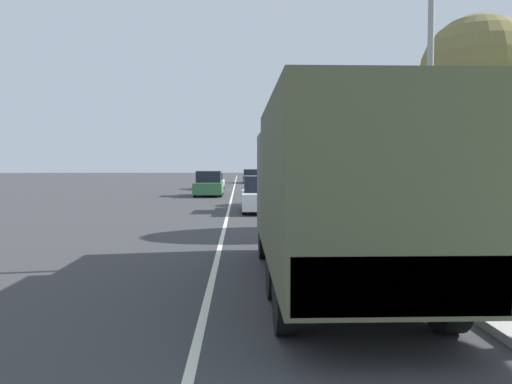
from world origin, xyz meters
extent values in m
plane|color=#38383A|center=(0.00, 40.00, 0.00)|extent=(180.00, 180.00, 0.00)
cube|color=silver|center=(0.00, 40.00, 0.00)|extent=(0.12, 120.00, 0.00)
cube|color=beige|center=(4.50, 40.00, 0.06)|extent=(1.80, 120.00, 0.12)
cube|color=#6B9347|center=(8.90, 40.00, 0.01)|extent=(7.00, 120.00, 0.02)
cube|color=#474C38|center=(2.08, 15.51, 1.67)|extent=(2.30, 2.10, 2.21)
cube|color=#4C5138|center=(2.08, 11.76, 1.80)|extent=(2.30, 5.41, 2.48)
cube|color=#474C38|center=(2.08, 9.11, 0.91)|extent=(2.19, 0.10, 0.60)
cube|color=red|center=(1.22, 9.09, 1.11)|extent=(0.12, 0.06, 0.12)
cube|color=red|center=(2.95, 9.09, 1.11)|extent=(0.12, 0.06, 0.12)
cylinder|color=black|center=(1.08, 15.41, 0.53)|extent=(0.30, 1.07, 1.07)
cylinder|color=black|center=(3.09, 15.41, 0.53)|extent=(0.30, 1.07, 1.07)
cylinder|color=black|center=(1.08, 10.41, 0.53)|extent=(0.30, 1.07, 1.07)
cylinder|color=black|center=(3.09, 10.41, 0.53)|extent=(0.30, 1.07, 1.07)
cylinder|color=black|center=(1.08, 12.03, 0.53)|extent=(0.30, 1.07, 1.07)
cylinder|color=black|center=(3.09, 12.03, 0.53)|extent=(0.30, 1.07, 1.07)
cube|color=silver|center=(1.48, 26.53, 0.52)|extent=(1.75, 4.32, 0.70)
cube|color=black|center=(1.48, 26.62, 1.23)|extent=(1.54, 1.95, 0.72)
cylinder|color=black|center=(0.71, 27.91, 0.32)|extent=(0.20, 0.64, 0.64)
cylinder|color=black|center=(2.26, 27.91, 0.32)|extent=(0.20, 0.64, 0.64)
cylinder|color=black|center=(0.71, 25.15, 0.32)|extent=(0.20, 0.64, 0.64)
cylinder|color=black|center=(2.26, 25.15, 0.32)|extent=(0.20, 0.64, 0.64)
cube|color=#336B3D|center=(-1.54, 37.59, 0.55)|extent=(1.82, 4.14, 0.74)
cube|color=black|center=(-1.54, 37.67, 1.29)|extent=(1.61, 1.86, 0.75)
cylinder|color=black|center=(-2.36, 38.92, 0.32)|extent=(0.20, 0.64, 0.64)
cylinder|color=black|center=(-0.73, 38.92, 0.32)|extent=(0.20, 0.64, 0.64)
cylinder|color=black|center=(-2.36, 36.27, 0.32)|extent=(0.20, 0.64, 0.64)
cylinder|color=black|center=(-0.73, 36.27, 0.32)|extent=(0.20, 0.64, 0.64)
cube|color=silver|center=(-1.78, 47.06, 0.47)|extent=(1.85, 4.84, 0.58)
cube|color=black|center=(-1.78, 47.15, 1.06)|extent=(1.62, 2.18, 0.62)
cylinder|color=black|center=(-2.60, 48.61, 0.32)|extent=(0.20, 0.64, 0.64)
cylinder|color=black|center=(-0.95, 48.61, 0.32)|extent=(0.20, 0.64, 0.64)
cylinder|color=black|center=(-2.60, 45.51, 0.32)|extent=(0.20, 0.64, 0.64)
cylinder|color=black|center=(-0.95, 45.51, 0.32)|extent=(0.20, 0.64, 0.64)
cube|color=#336B3D|center=(1.74, 61.07, 0.51)|extent=(1.73, 4.71, 0.68)
cube|color=black|center=(1.74, 61.17, 1.20)|extent=(1.52, 2.12, 0.70)
cylinder|color=black|center=(0.98, 62.58, 0.32)|extent=(0.20, 0.64, 0.64)
cylinder|color=black|center=(2.50, 62.58, 0.32)|extent=(0.20, 0.64, 0.64)
cylinder|color=black|center=(0.98, 59.57, 0.32)|extent=(0.20, 0.64, 0.64)
cylinder|color=black|center=(2.50, 59.57, 0.32)|extent=(0.20, 0.64, 0.64)
cylinder|color=gray|center=(4.75, 15.40, 3.48)|extent=(0.14, 0.14, 6.71)
cylinder|color=brown|center=(8.16, 20.26, 2.05)|extent=(0.38, 0.38, 4.06)
sphere|color=olive|center=(8.16, 20.26, 5.07)|extent=(3.60, 3.60, 3.60)
cylinder|color=brown|center=(9.55, 31.12, 2.12)|extent=(0.26, 0.26, 4.20)
sphere|color=brown|center=(9.55, 31.12, 5.13)|extent=(3.30, 3.30, 3.30)
camera|label=1|loc=(0.50, 4.32, 2.10)|focal=35.00mm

